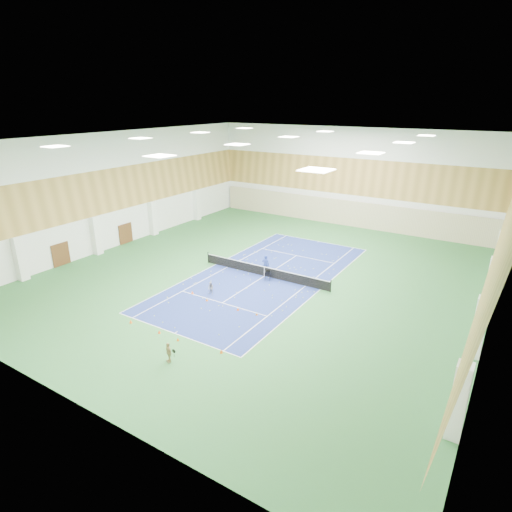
# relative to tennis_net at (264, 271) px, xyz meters

# --- Properties ---
(ground) EXTENTS (40.00, 40.00, 0.00)m
(ground) POSITION_rel_tennis_net_xyz_m (0.00, 0.00, -0.55)
(ground) COLOR #2B6531
(ground) RESTS_ON ground
(room_shell) EXTENTS (36.00, 40.00, 12.00)m
(room_shell) POSITION_rel_tennis_net_xyz_m (0.00, 0.00, 5.45)
(room_shell) COLOR white
(room_shell) RESTS_ON ground
(wood_cladding) EXTENTS (36.00, 40.00, 8.00)m
(wood_cladding) POSITION_rel_tennis_net_xyz_m (0.00, 0.00, 7.45)
(wood_cladding) COLOR #B28942
(wood_cladding) RESTS_ON room_shell
(ceiling_light_grid) EXTENTS (21.40, 25.40, 0.06)m
(ceiling_light_grid) POSITION_rel_tennis_net_xyz_m (0.00, 0.00, 11.37)
(ceiling_light_grid) COLOR white
(ceiling_light_grid) RESTS_ON room_shell
(court_surface) EXTENTS (10.97, 23.77, 0.01)m
(court_surface) POSITION_rel_tennis_net_xyz_m (0.00, 0.00, -0.55)
(court_surface) COLOR navy
(court_surface) RESTS_ON ground
(tennis_balls_scatter) EXTENTS (10.57, 22.77, 0.07)m
(tennis_balls_scatter) POSITION_rel_tennis_net_xyz_m (0.00, 0.00, -0.50)
(tennis_balls_scatter) COLOR yellow
(tennis_balls_scatter) RESTS_ON ground
(tennis_net) EXTENTS (12.80, 0.10, 1.10)m
(tennis_net) POSITION_rel_tennis_net_xyz_m (0.00, 0.00, 0.00)
(tennis_net) COLOR black
(tennis_net) RESTS_ON ground
(back_curtain) EXTENTS (35.40, 0.16, 3.20)m
(back_curtain) POSITION_rel_tennis_net_xyz_m (0.00, 19.75, 1.05)
(back_curtain) COLOR #C6B793
(back_curtain) RESTS_ON ground
(door_left_a) EXTENTS (0.08, 1.80, 2.20)m
(door_left_a) POSITION_rel_tennis_net_xyz_m (-17.92, -8.00, 0.55)
(door_left_a) COLOR #593319
(door_left_a) RESTS_ON ground
(door_left_b) EXTENTS (0.08, 1.80, 2.20)m
(door_left_b) POSITION_rel_tennis_net_xyz_m (-17.92, 0.00, 0.55)
(door_left_b) COLOR #593319
(door_left_b) RESTS_ON ground
(coach) EXTENTS (0.76, 0.61, 1.81)m
(coach) POSITION_rel_tennis_net_xyz_m (-0.23, 0.60, 0.36)
(coach) COLOR #203596
(coach) RESTS_ON ground
(child_court) EXTENTS (0.52, 0.41, 1.06)m
(child_court) POSITION_rel_tennis_net_xyz_m (-1.76, -5.56, -0.02)
(child_court) COLOR gray
(child_court) RESTS_ON ground
(child_apron) EXTENTS (0.83, 0.61, 1.31)m
(child_apron) POSITION_rel_tennis_net_xyz_m (2.01, -14.56, 0.11)
(child_apron) COLOR tan
(child_apron) RESTS_ON ground
(ball_cart) EXTENTS (0.65, 0.65, 0.87)m
(ball_cart) POSITION_rel_tennis_net_xyz_m (0.70, -0.60, -0.12)
(ball_cart) COLOR black
(ball_cart) RESTS_ON ground
(cone_svc_a) EXTENTS (0.23, 0.23, 0.25)m
(cone_svc_a) POSITION_rel_tennis_net_xyz_m (-3.10, -6.33, -0.43)
(cone_svc_a) COLOR #FF4F0D
(cone_svc_a) RESTS_ON ground
(cone_svc_b) EXTENTS (0.21, 0.21, 0.23)m
(cone_svc_b) POSITION_rel_tennis_net_xyz_m (-1.25, -6.76, -0.44)
(cone_svc_b) COLOR orange
(cone_svc_b) RESTS_ON ground
(cone_svc_c) EXTENTS (0.21, 0.21, 0.23)m
(cone_svc_c) POSITION_rel_tennis_net_xyz_m (1.75, -6.76, -0.43)
(cone_svc_c) COLOR #FF500D
(cone_svc_c) RESTS_ON ground
(cone_svc_d) EXTENTS (0.17, 0.17, 0.19)m
(cone_svc_d) POSITION_rel_tennis_net_xyz_m (3.37, -6.66, -0.46)
(cone_svc_d) COLOR orange
(cone_svc_d) RESTS_ON ground
(cone_base_a) EXTENTS (0.23, 0.23, 0.25)m
(cone_base_a) POSITION_rel_tennis_net_xyz_m (-3.64, -12.45, -0.42)
(cone_base_a) COLOR #FA5C0D
(cone_base_a) RESTS_ON ground
(cone_base_b) EXTENTS (0.20, 0.20, 0.23)m
(cone_base_b) POSITION_rel_tennis_net_xyz_m (-0.90, -12.41, -0.44)
(cone_base_b) COLOR #FF460D
(cone_base_b) RESTS_ON ground
(cone_base_c) EXTENTS (0.18, 0.18, 0.20)m
(cone_base_c) POSITION_rel_tennis_net_xyz_m (0.82, -12.46, -0.45)
(cone_base_c) COLOR #EB5E0C
(cone_base_c) RESTS_ON ground
(cone_base_d) EXTENTS (0.22, 0.22, 0.24)m
(cone_base_d) POSITION_rel_tennis_net_xyz_m (4.14, -12.10, -0.43)
(cone_base_d) COLOR #EE5B0C
(cone_base_d) RESTS_ON ground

